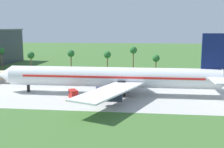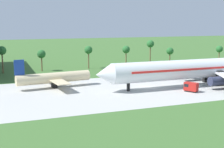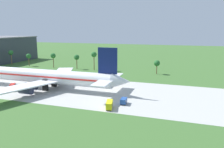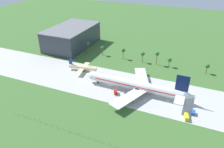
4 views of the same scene
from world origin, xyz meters
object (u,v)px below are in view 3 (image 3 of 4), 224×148
(jet_airliner, at_px, (46,76))
(catering_van, at_px, (109,105))
(fuel_truck, at_px, (124,101))
(baggage_tug, at_px, (13,87))

(jet_airliner, xyz_separation_m, catering_van, (36.16, -16.09, -4.16))
(fuel_truck, relative_size, catering_van, 0.70)
(jet_airliner, relative_size, baggage_tug, 17.94)
(baggage_tug, relative_size, catering_van, 0.78)
(jet_airliner, bearing_deg, catering_van, -23.98)
(jet_airliner, bearing_deg, baggage_tug, -148.60)
(jet_airliner, height_order, catering_van, jet_airliner)
(fuel_truck, bearing_deg, jet_airliner, 165.91)
(baggage_tug, bearing_deg, fuel_truck, -2.45)
(fuel_truck, xyz_separation_m, catering_van, (-3.40, -6.16, 0.27))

